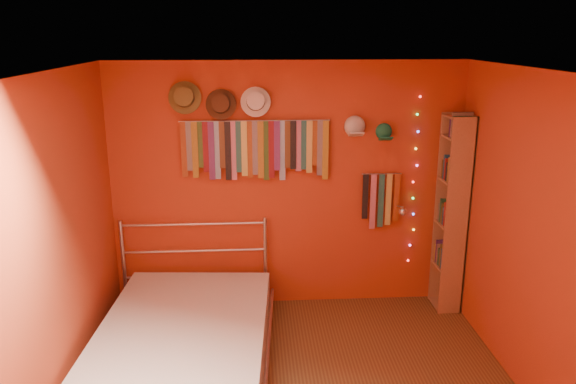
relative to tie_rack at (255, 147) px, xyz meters
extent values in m
cube|color=maroon|center=(0.32, 0.07, -0.43)|extent=(3.50, 0.02, 2.50)
cube|color=maroon|center=(2.07, -1.68, -0.43)|extent=(0.02, 3.50, 2.50)
cube|color=maroon|center=(-1.43, -1.68, -0.43)|extent=(0.02, 3.50, 2.50)
cube|color=white|center=(0.32, -1.68, 0.82)|extent=(3.50, 3.50, 0.02)
cylinder|color=#BABABF|center=(0.00, 0.02, 0.25)|extent=(1.45, 0.01, 0.01)
cube|color=maroon|center=(-0.68, 0.01, -0.02)|extent=(0.06, 0.01, 0.54)
cube|color=navy|center=(-0.63, 0.00, 0.02)|extent=(0.06, 0.01, 0.48)
cube|color=olive|center=(-0.58, -0.01, -0.02)|extent=(0.06, 0.01, 0.55)
cube|color=#25491D|center=(-0.53, 0.01, 0.03)|extent=(0.06, 0.01, 0.45)
cube|color=#5E0E1C|center=(-0.47, 0.00, 0.01)|extent=(0.06, 0.01, 0.49)
cube|color=#3C1861|center=(-0.42, -0.01, -0.03)|extent=(0.06, 0.01, 0.57)
cube|color=#6D9AC2|center=(-0.37, 0.01, -0.03)|extent=(0.06, 0.01, 0.57)
cube|color=#51321B|center=(-0.31, 0.00, 0.03)|extent=(0.06, 0.01, 0.46)
cube|color=black|center=(-0.26, -0.01, -0.03)|extent=(0.06, 0.01, 0.58)
cube|color=#C0608D|center=(-0.21, 0.01, -0.04)|extent=(0.06, 0.01, 0.58)
cube|color=#1B5B61|center=(-0.16, 0.00, 0.00)|extent=(0.06, 0.01, 0.50)
cube|color=#CFCF53|center=(-0.10, -0.01, -0.01)|extent=(0.06, 0.01, 0.54)
cube|color=brown|center=(-0.05, 0.01, -0.03)|extent=(0.06, 0.01, 0.56)
cube|color=navy|center=(0.00, 0.00, -0.01)|extent=(0.06, 0.01, 0.53)
cube|color=#945E1A|center=(0.05, -0.01, -0.03)|extent=(0.06, 0.01, 0.56)
cube|color=#245321|center=(0.11, 0.01, -0.04)|extent=(0.06, 0.01, 0.59)
cube|color=maroon|center=(0.16, 0.00, -0.03)|extent=(0.06, 0.01, 0.56)
cube|color=#4D1964|center=(0.21, -0.01, 0.01)|extent=(0.06, 0.01, 0.48)
cube|color=#7CA7DC|center=(0.26, 0.01, -0.04)|extent=(0.06, 0.01, 0.59)
cube|color=#483218|center=(0.32, 0.00, 0.02)|extent=(0.06, 0.01, 0.46)
cube|color=black|center=(0.37, -0.01, 0.02)|extent=(0.06, 0.01, 0.48)
cube|color=#A85485|center=(0.42, 0.01, 0.00)|extent=(0.06, 0.01, 0.50)
cube|color=#174D52|center=(0.48, 0.00, 0.01)|extent=(0.06, 0.01, 0.48)
cube|color=#B2A047|center=(0.53, -0.01, 0.00)|extent=(0.06, 0.01, 0.52)
cube|color=brown|center=(0.58, 0.01, 0.03)|extent=(0.06, 0.01, 0.45)
cube|color=#181250|center=(0.63, 0.00, -0.02)|extent=(0.06, 0.01, 0.54)
cube|color=olive|center=(0.69, -0.01, -0.04)|extent=(0.06, 0.01, 0.59)
cylinder|color=#BABABF|center=(1.26, 0.02, -0.29)|extent=(0.40, 0.01, 0.01)
cube|color=black|center=(1.10, 0.01, -0.52)|extent=(0.06, 0.01, 0.47)
cube|color=#B0587E|center=(1.18, 0.00, -0.58)|extent=(0.06, 0.01, 0.57)
cube|color=#1B615E|center=(1.26, -0.01, -0.57)|extent=(0.06, 0.01, 0.55)
cube|color=gold|center=(1.34, 0.01, -0.56)|extent=(0.06, 0.01, 0.54)
cube|color=maroon|center=(1.42, 0.00, -0.54)|extent=(0.06, 0.01, 0.50)
cylinder|color=brown|center=(-0.65, 0.01, 0.48)|extent=(0.31, 0.08, 0.30)
cylinder|color=brown|center=(-0.65, -0.05, 0.49)|extent=(0.18, 0.15, 0.20)
cylinder|color=#332314|center=(-0.65, -0.02, 0.49)|extent=(0.19, 0.06, 0.19)
cylinder|color=#482C1A|center=(-0.32, 0.01, 0.42)|extent=(0.29, 0.07, 0.29)
cylinder|color=#482C1A|center=(-0.32, -0.04, 0.43)|extent=(0.17, 0.14, 0.19)
cylinder|color=black|center=(-0.32, -0.02, 0.42)|extent=(0.18, 0.06, 0.18)
cylinder|color=white|center=(0.01, 0.01, 0.44)|extent=(0.29, 0.07, 0.28)
cylinder|color=white|center=(0.01, -0.04, 0.45)|extent=(0.17, 0.14, 0.19)
cylinder|color=black|center=(0.01, -0.02, 0.44)|extent=(0.17, 0.06, 0.17)
ellipsoid|color=silver|center=(0.97, 0.02, 0.19)|extent=(0.19, 0.15, 0.19)
cube|color=silver|center=(0.97, -0.10, 0.13)|extent=(0.14, 0.10, 0.06)
ellipsoid|color=#1C7E57|center=(1.26, 0.02, 0.14)|extent=(0.17, 0.13, 0.17)
cube|color=#1C7E57|center=(1.26, -0.09, 0.09)|extent=(0.12, 0.09, 0.05)
sphere|color=#FF3333|center=(1.60, 0.03, 0.47)|extent=(0.02, 0.02, 0.02)
sphere|color=#33FF4C|center=(1.59, 0.03, 0.30)|extent=(0.02, 0.02, 0.02)
sphere|color=#4C66FF|center=(1.60, 0.03, 0.13)|extent=(0.02, 0.02, 0.02)
sphere|color=yellow|center=(1.59, 0.03, -0.04)|extent=(0.02, 0.02, 0.02)
sphere|color=#FF4CCC|center=(1.62, 0.03, -0.21)|extent=(0.02, 0.02, 0.02)
sphere|color=#FF3333|center=(1.59, 0.03, -0.38)|extent=(0.02, 0.02, 0.02)
sphere|color=#33FF4C|center=(1.60, 0.03, -0.55)|extent=(0.02, 0.02, 0.02)
sphere|color=#4C66FF|center=(1.61, 0.03, -0.72)|extent=(0.02, 0.02, 0.02)
sphere|color=yellow|center=(1.62, 0.03, -0.89)|extent=(0.02, 0.02, 0.02)
sphere|color=#FF4CCC|center=(1.60, 0.03, -1.07)|extent=(0.02, 0.02, 0.02)
sphere|color=#FF3333|center=(1.59, 0.03, -1.24)|extent=(0.02, 0.02, 0.02)
cylinder|color=#BABABF|center=(1.43, 0.05, -0.64)|extent=(0.04, 0.03, 0.04)
cylinder|color=#BABABF|center=(1.43, -0.08, -0.60)|extent=(0.01, 0.27, 0.09)
sphere|color=white|center=(1.43, -0.22, -0.61)|extent=(0.07, 0.07, 0.07)
cube|color=#925F42|center=(1.94, -0.31, -0.68)|extent=(0.24, 0.02, 2.00)
cube|color=#925F42|center=(1.94, 0.01, -0.68)|extent=(0.24, 0.02, 2.00)
cube|color=#925F42|center=(2.06, -0.15, -0.68)|extent=(0.02, 0.34, 2.00)
cube|color=#925F42|center=(1.94, -0.15, -1.66)|extent=(0.24, 0.32, 0.02)
cube|color=#925F42|center=(1.94, -0.15, -1.23)|extent=(0.24, 0.32, 0.02)
cube|color=#925F42|center=(1.94, -0.15, -0.78)|extent=(0.24, 0.32, 0.02)
cube|color=#925F42|center=(1.94, -0.15, -0.33)|extent=(0.24, 0.32, 0.02)
cube|color=#925F42|center=(1.94, -0.15, 0.10)|extent=(0.24, 0.32, 0.02)
cube|color=#925F42|center=(1.94, -0.15, 0.30)|extent=(0.24, 0.32, 0.02)
cylinder|color=#BABABF|center=(-1.34, -0.03, -1.19)|extent=(0.04, 0.04, 0.97)
cylinder|color=#BABABF|center=(0.09, -0.03, -1.19)|extent=(0.04, 0.04, 0.97)
cylinder|color=#BABABF|center=(-0.63, -0.03, -1.32)|extent=(1.42, 0.02, 0.02)
cylinder|color=#BABABF|center=(-0.63, -0.03, -1.05)|extent=(1.42, 0.02, 0.02)
cylinder|color=#BABABF|center=(-0.63, -0.03, -0.76)|extent=(1.42, 0.02, 0.02)
cube|color=silver|center=(-0.63, -1.05, -1.45)|extent=(1.50, 2.03, 0.39)
cylinder|color=#BABABF|center=(-1.34, -1.05, -1.47)|extent=(0.17, 1.93, 0.03)
cylinder|color=#BABABF|center=(0.09, -1.05, -1.47)|extent=(0.17, 1.93, 0.03)
camera|label=1|loc=(-0.02, -5.35, 1.08)|focal=35.00mm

